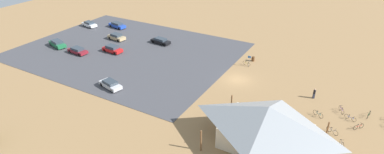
{
  "coord_description": "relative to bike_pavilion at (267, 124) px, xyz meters",
  "views": [
    {
      "loc": [
        -16.53,
        45.17,
        25.6
      ],
      "look_at": [
        6.18,
        5.05,
        1.2
      ],
      "focal_mm": 29.12,
      "sensor_mm": 36.0,
      "label": 1
    }
  ],
  "objects": [
    {
      "name": "car_white_inner_stall",
      "position": [
        52.76,
        -22.39,
        -2.62
      ],
      "size": [
        4.5,
        2.49,
        1.31
      ],
      "color": "white",
      "rests_on": "parking_lot_asphalt"
    },
    {
      "name": "bicycle_yellow_trailside",
      "position": [
        10.11,
        -20.65,
        -2.94
      ],
      "size": [
        1.7,
        0.74,
        0.9
      ],
      "color": "black",
      "rests_on": "ground"
    },
    {
      "name": "bicycle_blue_yard_right",
      "position": [
        -8.72,
        -11.17,
        -2.97
      ],
      "size": [
        1.6,
        0.68,
        0.77
      ],
      "color": "black",
      "rests_on": "ground"
    },
    {
      "name": "car_maroon_front_row",
      "position": [
        42.22,
        -8.95,
        -2.65
      ],
      "size": [
        4.56,
        2.21,
        1.25
      ],
      "color": "maroon",
      "rests_on": "parking_lot_asphalt"
    },
    {
      "name": "car_red_mid_lot",
      "position": [
        36.47,
        -12.94,
        -2.57
      ],
      "size": [
        4.39,
        2.1,
        1.44
      ],
      "color": "red",
      "rests_on": "parking_lot_asphalt"
    },
    {
      "name": "parking_lot_asphalt",
      "position": [
        34.31,
        -15.14,
        -3.3
      ],
      "size": [
        43.88,
        33.47,
        0.05
      ],
      "primitive_type": "cube",
      "color": "#424247",
      "rests_on": "ground"
    },
    {
      "name": "car_tan_far_end",
      "position": [
        40.58,
        -18.82,
        -2.59
      ],
      "size": [
        4.4,
        2.34,
        1.39
      ],
      "color": "tan",
      "rests_on": "parking_lot_asphalt"
    },
    {
      "name": "trash_bin",
      "position": [
        9.71,
        -23.16,
        -2.88
      ],
      "size": [
        0.6,
        0.6,
        0.9
      ],
      "primitive_type": "cylinder",
      "color": "brown",
      "rests_on": "ground"
    },
    {
      "name": "bicycle_red_front_row",
      "position": [
        -9.89,
        -9.44,
        -2.94
      ],
      "size": [
        1.19,
        1.39,
        0.84
      ],
      "color": "black",
      "rests_on": "ground"
    },
    {
      "name": "car_black_near_entry",
      "position": [
        30.5,
        -21.73,
        -2.64
      ],
      "size": [
        4.65,
        2.2,
        1.27
      ],
      "color": "black",
      "rests_on": "parking_lot_asphalt"
    },
    {
      "name": "bicycle_white_lone_west",
      "position": [
        -8.41,
        -4.47,
        -2.95
      ],
      "size": [
        0.71,
        1.62,
        0.84
      ],
      "color": "black",
      "rests_on": "ground"
    },
    {
      "name": "bike_pavilion",
      "position": [
        0.0,
        0.0,
        0.0
      ],
      "size": [
        13.3,
        9.68,
        5.76
      ],
      "color": "beige",
      "rests_on": "ground"
    },
    {
      "name": "car_blue_back_corner",
      "position": [
        46.05,
        -25.22,
        -2.59
      ],
      "size": [
        4.97,
        2.48,
        1.36
      ],
      "color": "#1E42B2",
      "rests_on": "parking_lot_asphalt"
    },
    {
      "name": "bicycle_silver_edge_south",
      "position": [
        -6.97,
        -6.75,
        -2.93
      ],
      "size": [
        1.54,
        0.84,
        0.89
      ],
      "color": "black",
      "rests_on": "ground"
    },
    {
      "name": "lot_sign",
      "position": [
        9.62,
        -20.51,
        -1.92
      ],
      "size": [
        0.56,
        0.08,
        2.2
      ],
      "color": "#99999E",
      "rests_on": "ground"
    },
    {
      "name": "bicycle_teal_back_row",
      "position": [
        -4.67,
        -9.87,
        -2.94
      ],
      "size": [
        1.51,
        0.94,
        0.85
      ],
      "color": "black",
      "rests_on": "ground"
    },
    {
      "name": "visitor_crossing_yard",
      "position": [
        -3.18,
        -14.67,
        -2.45
      ],
      "size": [
        0.37,
        0.4,
        1.67
      ],
      "color": "#2D3347",
      "rests_on": "ground"
    },
    {
      "name": "car_silver_second_row",
      "position": [
        26.54,
        -1.53,
        -2.64
      ],
      "size": [
        4.57,
        2.66,
        1.26
      ],
      "color": "#BCBCC1",
      "rests_on": "parking_lot_asphalt"
    },
    {
      "name": "ground",
      "position": [
        9.46,
        -14.55,
        -3.33
      ],
      "size": [
        160.0,
        160.0,
        0.0
      ],
      "primitive_type": "plane",
      "color": "#937047",
      "rests_on": "ground"
    },
    {
      "name": "bicycle_green_near_sign",
      "position": [
        -10.93,
        -13.25,
        -2.93
      ],
      "size": [
        0.51,
        1.81,
        0.88
      ],
      "color": "black",
      "rests_on": "ground"
    },
    {
      "name": "car_green_by_curb",
      "position": [
        48.83,
        -9.38,
        -2.58
      ],
      "size": [
        5.0,
        2.97,
        1.39
      ],
      "color": "#1E6B3D",
      "rests_on": "parking_lot_asphalt"
    },
    {
      "name": "bicycle_purple_mid_cluster",
      "position": [
        -7.42,
        -12.64,
        -2.93
      ],
      "size": [
        0.84,
        1.59,
        0.88
      ],
      "color": "black",
      "rests_on": "ground"
    }
  ]
}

